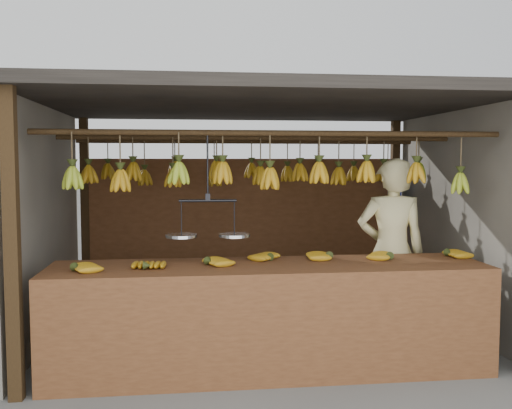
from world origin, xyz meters
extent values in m
plane|color=#5B5B57|center=(0.00, 0.00, 0.00)|extent=(80.00, 80.00, 0.00)
cube|color=#2F1F0F|center=(-2.00, -1.50, 1.15)|extent=(0.10, 0.10, 2.30)
cube|color=#2F1F0F|center=(-2.00, 1.50, 1.15)|extent=(0.10, 0.10, 2.30)
cube|color=#2F1F0F|center=(2.00, 1.50, 1.15)|extent=(0.10, 0.10, 2.30)
cube|color=black|center=(0.00, 0.00, 2.35)|extent=(4.30, 3.30, 0.10)
cylinder|color=#2F1F0F|center=(0.00, -1.00, 2.00)|extent=(4.00, 0.05, 0.05)
cylinder|color=#2F1F0F|center=(0.00, 0.00, 2.00)|extent=(4.00, 0.05, 0.05)
cylinder|color=#2F1F0F|center=(0.00, 1.00, 2.00)|extent=(4.00, 0.05, 0.05)
cube|color=brown|center=(0.00, 1.50, 0.90)|extent=(4.00, 0.06, 1.80)
cube|color=brown|center=(-0.06, -1.10, 0.86)|extent=(3.65, 0.81, 0.08)
cube|color=brown|center=(-0.06, -1.51, 0.45)|extent=(3.65, 0.04, 0.90)
cube|color=#2F1F0F|center=(-1.78, -1.46, 0.41)|extent=(0.07, 0.07, 0.82)
cube|color=#2F1F0F|center=(1.67, -1.46, 0.41)|extent=(0.07, 0.07, 0.82)
cube|color=#2F1F0F|center=(-1.78, -0.74, 0.41)|extent=(0.07, 0.07, 0.82)
cube|color=#2F1F0F|center=(1.67, -0.74, 0.41)|extent=(0.07, 0.07, 0.82)
ellipsoid|color=#AC7812|center=(-1.60, -1.27, 0.93)|extent=(0.30, 0.27, 0.06)
ellipsoid|color=#AC7812|center=(-1.05, -1.25, 0.93)|extent=(0.20, 0.26, 0.06)
ellipsoid|color=#AC7812|center=(-0.56, -1.12, 0.93)|extent=(0.29, 0.26, 0.06)
ellipsoid|color=#AC7812|center=(-0.01, -0.93, 0.93)|extent=(0.30, 0.29, 0.06)
ellipsoid|color=#AC7812|center=(0.50, -0.91, 0.93)|extent=(0.25, 0.20, 0.06)
ellipsoid|color=#AC7812|center=(1.04, -1.00, 0.93)|extent=(0.30, 0.28, 0.06)
ellipsoid|color=#AC7812|center=(1.60, -0.94, 0.93)|extent=(0.24, 0.19, 0.06)
ellipsoid|color=#92A523|center=(-1.65, -1.03, 1.63)|extent=(0.16, 0.16, 0.28)
ellipsoid|color=#AC7812|center=(-1.28, -0.98, 1.60)|extent=(0.16, 0.16, 0.28)
ellipsoid|color=#92A523|center=(-0.80, -1.03, 1.67)|extent=(0.16, 0.16, 0.28)
ellipsoid|color=#AC7812|center=(-0.43, -0.96, 1.66)|extent=(0.16, 0.16, 0.28)
ellipsoid|color=#AC7812|center=(-0.04, -1.01, 1.62)|extent=(0.16, 0.16, 0.28)
ellipsoid|color=#AC7812|center=(0.39, -0.98, 1.66)|extent=(0.16, 0.16, 0.28)
ellipsoid|color=#AC7812|center=(0.81, -0.98, 1.67)|extent=(0.16, 0.16, 0.28)
ellipsoid|color=#AC7812|center=(1.27, -0.96, 1.66)|extent=(0.16, 0.16, 0.28)
ellipsoid|color=#92A523|center=(1.68, -0.97, 1.57)|extent=(0.16, 0.16, 0.28)
ellipsoid|color=#AC7812|center=(-1.69, -0.02, 1.64)|extent=(0.16, 0.16, 0.28)
ellipsoid|color=#AC7812|center=(-1.26, -0.05, 1.66)|extent=(0.16, 0.16, 0.28)
ellipsoid|color=#AC7812|center=(-0.87, -0.04, 1.60)|extent=(0.16, 0.16, 0.28)
ellipsoid|color=#AC7812|center=(-0.44, 0.04, 1.67)|extent=(0.16, 0.16, 0.28)
ellipsoid|color=#AC7812|center=(0.01, -0.04, 1.62)|extent=(0.16, 0.16, 0.28)
ellipsoid|color=#AC7812|center=(0.43, 0.05, 1.65)|extent=(0.16, 0.16, 0.28)
ellipsoid|color=#AC7812|center=(0.83, 0.00, 1.61)|extent=(0.16, 0.16, 0.28)
ellipsoid|color=#AC7812|center=(1.32, 0.03, 1.64)|extent=(0.16, 0.16, 0.28)
ellipsoid|color=#92A523|center=(1.69, 0.00, 1.66)|extent=(0.16, 0.16, 0.28)
ellipsoid|color=#AC7812|center=(-1.65, 1.04, 1.65)|extent=(0.16, 0.16, 0.28)
ellipsoid|color=#AC7812|center=(-1.23, 0.97, 1.58)|extent=(0.16, 0.16, 0.28)
ellipsoid|color=#AC7812|center=(-0.88, 0.97, 1.67)|extent=(0.16, 0.16, 0.28)
ellipsoid|color=#AC7812|center=(-0.42, 0.96, 1.56)|extent=(0.16, 0.16, 0.28)
ellipsoid|color=#AC7812|center=(0.03, 0.96, 1.66)|extent=(0.16, 0.16, 0.28)
ellipsoid|color=#AC7812|center=(0.47, 1.01, 1.62)|extent=(0.16, 0.16, 0.28)
ellipsoid|color=#92A523|center=(0.84, 0.98, 1.66)|extent=(0.16, 0.16, 0.28)
ellipsoid|color=#AC7812|center=(1.28, 0.99, 1.62)|extent=(0.16, 0.16, 0.28)
ellipsoid|color=#AC7812|center=(1.72, 1.01, 1.62)|extent=(0.16, 0.16, 0.28)
cylinder|color=black|center=(-0.56, -1.00, 1.72)|extent=(0.02, 0.02, 0.57)
cylinder|color=black|center=(-0.56, -1.00, 1.43)|extent=(0.48, 0.04, 0.02)
cylinder|color=silver|center=(-0.79, -0.99, 1.13)|extent=(0.26, 0.26, 0.02)
cylinder|color=silver|center=(-0.34, -1.01, 1.13)|extent=(0.26, 0.26, 0.02)
imported|color=beige|center=(1.21, -0.55, 0.90)|extent=(0.71, 0.52, 1.79)
cube|color=#1426BF|center=(1.94, 1.35, 1.49)|extent=(0.08, 0.26, 0.34)
cube|color=#199926|center=(1.94, 1.35, 1.13)|extent=(0.08, 0.26, 0.34)
cube|color=red|center=(1.94, 1.35, 0.88)|extent=(0.08, 0.26, 0.34)
cube|color=yellow|center=(1.94, 1.35, 0.60)|extent=(0.08, 0.26, 0.34)
camera|label=1|loc=(-0.73, -5.78, 1.75)|focal=40.00mm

